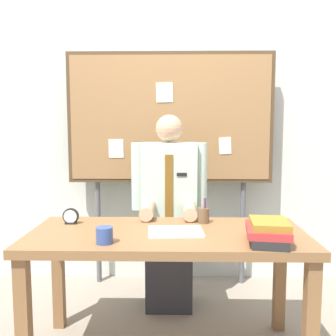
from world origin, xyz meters
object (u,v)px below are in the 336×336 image
at_px(open_notebook, 176,232).
at_px(pen_holder, 204,215).
at_px(desk, 167,248).
at_px(bulletin_board, 170,120).
at_px(book_stack, 268,232).
at_px(person, 169,220).
at_px(coffee_mug, 104,235).
at_px(desk_clock, 71,217).

height_order(open_notebook, pen_holder, pen_holder).
height_order(desk, open_notebook, open_notebook).
bearing_deg(bulletin_board, pen_holder, -74.44).
relative_size(book_stack, pen_holder, 1.98).
relative_size(person, book_stack, 4.53).
xyz_separation_m(coffee_mug, pen_holder, (0.55, 0.43, 0.01)).
xyz_separation_m(person, open_notebook, (0.05, -0.62, 0.08)).
bearing_deg(open_notebook, pen_holder, 51.83).
height_order(desk, person, person).
bearing_deg(person, desk, -90.00).
bearing_deg(coffee_mug, person, 68.72).
bearing_deg(bulletin_board, person, -89.99).
relative_size(desk, pen_holder, 9.96).
bearing_deg(bulletin_board, desk_clock, -125.61).
xyz_separation_m(desk, bulletin_board, (-0.00, 1.01, 0.75)).
distance_m(desk_clock, pen_holder, 0.83).
xyz_separation_m(desk_clock, pen_holder, (0.83, 0.04, 0.00)).
bearing_deg(desk, book_stack, -20.42).
bearing_deg(book_stack, desk, 159.58).
height_order(desk_clock, pen_holder, pen_holder).
distance_m(person, desk_clock, 0.76).
bearing_deg(desk, bulletin_board, 90.00).
relative_size(bulletin_board, pen_holder, 12.22).
bearing_deg(coffee_mug, desk, 35.10).
height_order(book_stack, coffee_mug, book_stack).
bearing_deg(book_stack, desk_clock, 162.43).
xyz_separation_m(person, book_stack, (0.53, -0.80, 0.14)).
bearing_deg(open_notebook, desk_clock, 164.40).
bearing_deg(bulletin_board, desk, -90.00).
xyz_separation_m(desk, pen_holder, (0.22, 0.20, 0.15)).
bearing_deg(desk, person, 90.00).
xyz_separation_m(person, bulletin_board, (-0.00, 0.41, 0.73)).
height_order(desk_clock, coffee_mug, desk_clock).
distance_m(desk, desk_clock, 0.64).
height_order(open_notebook, coffee_mug, coffee_mug).
relative_size(book_stack, desk_clock, 3.21).
distance_m(bulletin_board, pen_holder, 1.03).
bearing_deg(bulletin_board, coffee_mug, -104.59).
xyz_separation_m(person, coffee_mug, (-0.32, -0.82, 0.12)).
distance_m(bulletin_board, book_stack, 1.45).
relative_size(desk, bulletin_board, 0.82).
xyz_separation_m(bulletin_board, desk_clock, (-0.61, -0.85, -0.61)).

